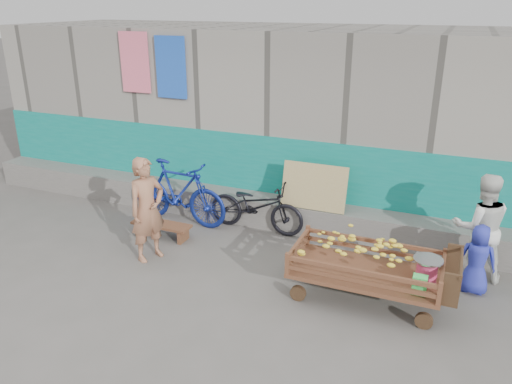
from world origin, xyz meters
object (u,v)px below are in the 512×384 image
at_px(woman, 480,227).
at_px(bench, 162,227).
at_px(banana_cart, 364,259).
at_px(bicycle_dark, 256,206).
at_px(bicycle_blue, 179,192).
at_px(child, 477,259).
at_px(vendor_man, 147,210).

bearing_deg(woman, bench, -5.44).
bearing_deg(banana_cart, woman, 40.80).
distance_m(bench, bicycle_dark, 1.50).
bearing_deg(bicycle_blue, woman, -86.53).
relative_size(bench, child, 1.04).
xyz_separation_m(bench, child, (4.45, 0.17, 0.28)).
xyz_separation_m(bench, woman, (4.45, 0.56, 0.55)).
height_order(bench, vendor_man, vendor_man).
height_order(banana_cart, woman, woman).
relative_size(bench, bicycle_dark, 0.60).
xyz_separation_m(bench, vendor_man, (0.21, -0.62, 0.57)).
xyz_separation_m(vendor_man, child, (4.23, 0.79, -0.29)).
relative_size(bench, woman, 0.65).
relative_size(vendor_man, child, 1.64).
distance_m(banana_cart, bicycle_blue, 3.41).
bearing_deg(bench, banana_cart, -9.55).
height_order(banana_cart, child, child).
relative_size(bicycle_dark, bicycle_blue, 0.90).
bearing_deg(bicycle_dark, bench, 123.73).
distance_m(banana_cart, vendor_man, 2.98).
height_order(woman, child, woman).
relative_size(banana_cart, vendor_man, 1.30).
height_order(banana_cart, vendor_man, vendor_man).
distance_m(child, bicycle_dark, 3.26).
bearing_deg(bicycle_blue, banana_cart, -105.40).
bearing_deg(child, vendor_man, 12.25).
bearing_deg(bicycle_dark, child, -100.21).
distance_m(banana_cart, child, 1.45).
bearing_deg(banana_cart, bicycle_blue, 160.53).
height_order(vendor_man, woman, vendor_man).
bearing_deg(vendor_man, woman, -52.37).
bearing_deg(child, bench, 3.87).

